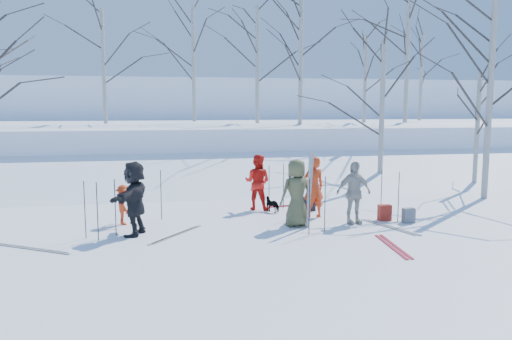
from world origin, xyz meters
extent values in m
plane|color=white|center=(0.00, 0.00, 0.00)|extent=(120.00, 120.00, 0.00)
cube|color=white|center=(0.00, 7.00, 0.15)|extent=(70.00, 9.49, 4.12)
cube|color=white|center=(0.00, 17.00, 1.00)|extent=(70.00, 18.00, 2.20)
cube|color=white|center=(0.00, 38.00, 2.00)|extent=(90.00, 30.00, 6.00)
imported|color=#4D4D2E|center=(0.80, 0.26, 0.85)|extent=(0.93, 0.70, 1.71)
imported|color=red|center=(1.53, 1.17, 0.83)|extent=(0.67, 0.49, 1.67)
imported|color=red|center=(0.23, 2.47, 0.81)|extent=(0.99, 0.92, 1.63)
imported|color=red|center=(-3.50, 1.26, 0.52)|extent=(0.54, 0.74, 1.03)
imported|color=beige|center=(2.32, 0.26, 0.81)|extent=(0.98, 0.48, 1.62)
imported|color=black|center=(-3.17, 0.14, 0.88)|extent=(1.05, 1.71, 1.76)
imported|color=black|center=(0.59, 2.05, 0.22)|extent=(0.52, 0.55, 0.44)
cube|color=silver|center=(1.04, -0.03, 0.95)|extent=(0.08, 0.16, 1.90)
cube|color=silver|center=(1.09, 0.04, 0.95)|extent=(0.14, 0.23, 1.89)
cylinder|color=black|center=(3.53, 0.17, 0.67)|extent=(0.02, 0.02, 1.34)
cylinder|color=black|center=(-3.97, -0.22, 0.67)|extent=(0.02, 0.02, 1.34)
cylinder|color=black|center=(3.30, 0.70, 0.67)|extent=(0.02, 0.02, 1.34)
cylinder|color=black|center=(0.51, 2.19, 0.67)|extent=(0.02, 0.02, 1.34)
cylinder|color=black|center=(-3.61, 0.16, 0.67)|extent=(0.02, 0.02, 1.34)
cylinder|color=black|center=(0.87, -0.64, 0.67)|extent=(0.02, 0.02, 1.34)
cylinder|color=black|center=(-4.27, 0.00, 0.67)|extent=(0.02, 0.02, 1.34)
cylinder|color=black|center=(1.36, -0.33, 0.67)|extent=(0.02, 0.02, 1.34)
cylinder|color=black|center=(1.04, 2.57, 0.67)|extent=(0.02, 0.02, 1.34)
cylinder|color=black|center=(-2.55, 1.66, 0.67)|extent=(0.02, 0.02, 1.34)
cube|color=maroon|center=(3.28, 0.44, 0.21)|extent=(0.32, 0.22, 0.42)
cube|color=slate|center=(3.79, 0.09, 0.19)|extent=(0.30, 0.20, 0.38)
cube|color=black|center=(1.68, 2.04, 0.20)|extent=(0.34, 0.24, 0.40)
camera|label=1|loc=(-2.50, -11.70, 3.02)|focal=35.00mm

